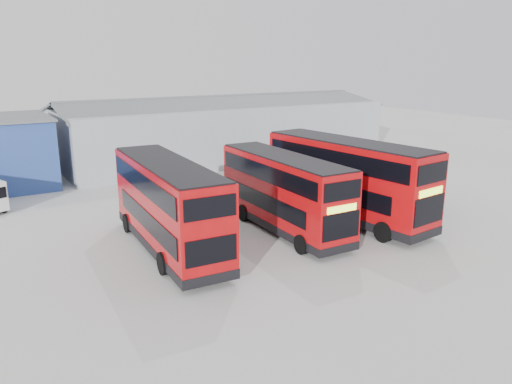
% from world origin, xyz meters
% --- Properties ---
extents(ground_plane, '(120.00, 120.00, 0.00)m').
position_xyz_m(ground_plane, '(0.00, 0.00, 0.00)').
color(ground_plane, '#AAA9A4').
rests_on(ground_plane, ground).
extents(maintenance_shed, '(30.50, 12.00, 5.89)m').
position_xyz_m(maintenance_shed, '(8.00, 20.00, 2.60)').
color(maintenance_shed, '#989EA6').
rests_on(maintenance_shed, ground).
extents(double_decker_left, '(3.18, 10.68, 4.46)m').
position_xyz_m(double_decker_left, '(-5.70, -0.76, 2.22)').
color(double_decker_left, '#A3090C').
rests_on(double_decker_left, ground).
extents(double_decker_centre, '(2.74, 9.99, 4.19)m').
position_xyz_m(double_decker_centre, '(0.77, -1.18, 2.09)').
color(double_decker_centre, '#A3090C').
rests_on(double_decker_centre, ground).
extents(double_decker_right, '(3.80, 11.34, 4.71)m').
position_xyz_m(double_decker_right, '(5.01, -1.49, 2.34)').
color(double_decker_right, '#A3090C').
rests_on(double_decker_right, ground).
extents(single_decker_blue, '(3.84, 11.33, 3.02)m').
position_xyz_m(single_decker_blue, '(9.61, 3.05, 1.50)').
color(single_decker_blue, '#0C1137').
rests_on(single_decker_blue, ground).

